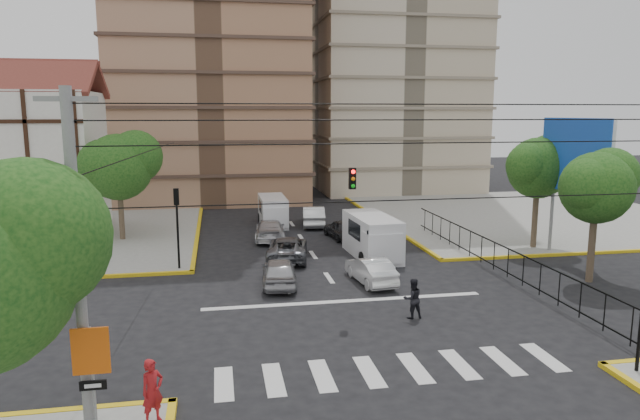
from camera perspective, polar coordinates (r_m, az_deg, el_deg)
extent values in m
plane|color=black|center=(25.40, 3.13, -9.95)|extent=(160.00, 160.00, 0.00)
cube|color=gray|center=(46.37, -28.18, -1.98)|extent=(26.00, 26.00, 0.15)
cube|color=gray|center=(50.97, 20.05, -0.45)|extent=(26.00, 26.00, 0.15)
cube|color=silver|center=(20.05, 7.24, -15.55)|extent=(12.00, 2.40, 0.01)
cube|color=silver|center=(26.50, 2.52, -9.08)|extent=(13.00, 0.40, 0.01)
cube|color=silver|center=(45.42, -27.47, 4.14)|extent=(10.00, 8.00, 10.00)
cube|color=maroon|center=(43.54, -28.83, 11.64)|extent=(10.80, 4.25, 2.65)
cube|color=maroon|center=(47.16, -27.36, 11.51)|extent=(10.80, 4.25, 2.65)
cylinder|color=slate|center=(34.47, 25.66, -1.95)|extent=(0.20, 0.20, 4.00)
cylinder|color=slate|center=(37.71, 22.13, -0.77)|extent=(0.20, 0.20, 4.00)
cube|color=silver|center=(35.58, 24.26, 5.00)|extent=(0.25, 6.00, 4.00)
cube|color=blue|center=(35.47, 23.99, 5.01)|extent=(0.08, 6.20, 4.20)
sphere|color=#134213|center=(14.48, -27.13, -2.51)|extent=(3.68, 3.68, 3.68)
cylinder|color=#473828|center=(32.02, 25.56, -2.86)|extent=(0.36, 0.36, 4.20)
sphere|color=#134213|center=(31.59, 25.92, 2.01)|extent=(3.60, 3.60, 3.60)
sphere|color=#134213|center=(32.30, 26.97, 3.05)|extent=(2.88, 2.88, 2.88)
sphere|color=#134213|center=(30.90, 25.19, 2.25)|extent=(2.70, 2.70, 2.70)
cylinder|color=#473828|center=(38.27, 20.71, -0.40)|extent=(0.36, 0.36, 4.48)
sphere|color=#134213|center=(37.90, 20.97, 3.95)|extent=(3.80, 3.80, 3.80)
sphere|color=#134213|center=(38.61, 22.01, 4.83)|extent=(3.04, 3.04, 3.04)
sphere|color=#134213|center=(37.24, 20.23, 4.19)|extent=(2.85, 2.85, 2.85)
cylinder|color=#473828|center=(40.29, -19.27, -0.04)|extent=(0.36, 0.36, 4.20)
sphere|color=#134213|center=(39.93, -19.50, 4.07)|extent=(4.40, 4.40, 4.40)
sphere|color=#134213|center=(40.01, -17.93, 5.11)|extent=(3.52, 3.52, 3.52)
sphere|color=#134213|center=(39.77, -20.84, 4.29)|extent=(3.30, 3.30, 3.30)
cylinder|color=black|center=(31.83, -14.02, -2.62)|extent=(0.12, 0.12, 3.50)
cube|color=black|center=(31.45, -14.18, 1.30)|extent=(0.28, 0.22, 0.90)
sphere|color=#FF0C0C|center=(31.41, -14.20, 1.84)|extent=(0.17, 0.17, 0.17)
cube|color=black|center=(24.08, 3.25, 3.17)|extent=(0.28, 0.22, 0.90)
cylinder|color=black|center=(15.49, 11.06, 1.05)|extent=(18.00, 0.03, 0.03)
cylinder|color=slate|center=(15.16, -22.97, -5.92)|extent=(0.28, 0.28, 9.00)
cube|color=slate|center=(14.66, -24.06, 10.12)|extent=(1.40, 0.12, 0.12)
cylinder|color=slate|center=(15.93, -21.69, -16.22)|extent=(0.08, 0.08, 3.20)
cube|color=#E5590C|center=(15.49, -21.96, -12.95)|extent=(0.90, 0.06, 1.20)
cube|color=black|center=(15.84, -21.75, -15.97)|extent=(0.65, 0.05, 0.25)
cube|color=silver|center=(34.27, 5.20, -2.63)|extent=(2.46, 5.51, 2.48)
cube|color=silver|center=(32.29, 6.22, -3.71)|extent=(2.12, 1.41, 1.73)
cube|color=black|center=(31.80, 6.43, -2.83)|extent=(2.00, 0.21, 0.97)
cylinder|color=black|center=(32.59, 4.25, -4.82)|extent=(0.25, 0.76, 0.76)
cylinder|color=black|center=(33.15, 7.69, -4.64)|extent=(0.25, 0.76, 0.76)
cylinder|color=black|center=(35.84, 2.86, -3.47)|extent=(0.25, 0.76, 0.76)
cylinder|color=black|center=(36.36, 6.02, -3.32)|extent=(0.25, 0.76, 0.76)
cube|color=silver|center=(43.97, -4.75, -0.08)|extent=(1.92, 4.77, 2.19)
cube|color=silver|center=(42.12, -4.49, -0.71)|extent=(1.81, 1.15, 1.52)
cube|color=black|center=(41.71, -4.46, -0.08)|extent=(1.76, 0.11, 0.86)
cylinder|color=black|center=(42.53, -5.75, -1.47)|extent=(0.25, 0.67, 0.67)
cylinder|color=black|center=(42.71, -3.33, -1.39)|extent=(0.25, 0.67, 0.67)
cylinder|color=black|center=(45.52, -6.06, -0.74)|extent=(0.25, 0.67, 0.67)
cylinder|color=black|center=(45.68, -3.79, -0.67)|extent=(0.25, 0.67, 0.67)
imported|color=#A4A4A8|center=(28.66, -4.10, -6.17)|extent=(2.03, 4.30, 1.42)
imported|color=white|center=(29.13, 5.09, -6.00)|extent=(1.88, 4.21, 1.34)
imported|color=#595B60|center=(33.63, -3.27, -3.82)|extent=(3.04, 5.22, 1.37)
imported|color=silver|center=(38.79, -5.01, -1.99)|extent=(2.48, 5.02, 1.40)
imported|color=#272629|center=(39.13, 2.19, -1.90)|extent=(2.12, 4.13, 1.34)
imported|color=silver|center=(43.51, -0.66, -0.60)|extent=(2.20, 4.79, 1.52)
imported|color=#A6191D|center=(16.91, -16.41, -16.97)|extent=(0.78, 0.75, 1.80)
imported|color=black|center=(24.46, 9.24, -8.73)|extent=(0.90, 0.75, 1.71)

